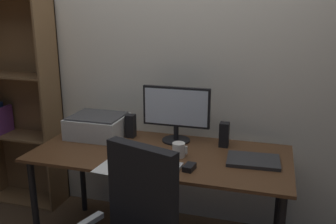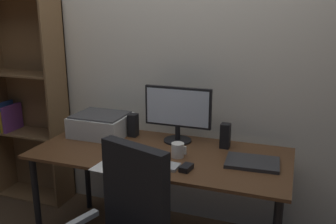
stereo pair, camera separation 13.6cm
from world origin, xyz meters
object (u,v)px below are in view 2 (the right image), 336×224
at_px(laptop, 252,162).
at_px(speaker_right, 225,136).
at_px(desk, 160,163).
at_px(bookshelf, 27,104).
at_px(keyboard, 156,164).
at_px(mouse, 186,168).
at_px(coffee_mug, 178,150).
at_px(speaker_left, 133,125).
at_px(monitor, 178,111).
at_px(printer, 101,124).

relative_size(laptop, speaker_right, 1.88).
height_order(desk, bookshelf, bookshelf).
bearing_deg(keyboard, mouse, 1.96).
xyz_separation_m(coffee_mug, bookshelf, (-1.52, 0.41, 0.07)).
bearing_deg(bookshelf, speaker_left, -7.77).
distance_m(keyboard, speaker_right, 0.56).
bearing_deg(bookshelf, mouse, -19.84).
height_order(speaker_right, bookshelf, bookshelf).
xyz_separation_m(keyboard, coffee_mug, (0.08, 0.17, 0.04)).
xyz_separation_m(mouse, speaker_left, (-0.55, 0.44, 0.07)).
bearing_deg(monitor, desk, -100.37).
distance_m(mouse, coffee_mug, 0.21).
bearing_deg(keyboard, desk, 106.72).
bearing_deg(mouse, laptop, 40.43).
distance_m(desk, speaker_right, 0.48).
bearing_deg(desk, keyboard, -76.09).
relative_size(laptop, printer, 0.80).
bearing_deg(laptop, desk, 177.33).
relative_size(keyboard, coffee_mug, 2.95).
xyz_separation_m(speaker_left, bookshelf, (-1.09, 0.15, 0.03)).
relative_size(desk, keyboard, 5.81).
relative_size(laptop, speaker_left, 1.88).
height_order(keyboard, coffee_mug, coffee_mug).
distance_m(keyboard, mouse, 0.20).
bearing_deg(desk, speaker_left, 143.02).
bearing_deg(coffee_mug, bookshelf, 164.78).
xyz_separation_m(printer, bookshelf, (-0.84, 0.20, 0.03)).
bearing_deg(speaker_left, printer, -168.40).
distance_m(desk, laptop, 0.61).
relative_size(coffee_mug, speaker_right, 0.58).
bearing_deg(speaker_left, laptop, -13.70).
height_order(mouse, printer, printer).
relative_size(monitor, keyboard, 1.66).
distance_m(desk, keyboard, 0.23).
xyz_separation_m(speaker_right, bookshelf, (-1.77, 0.15, 0.03)).
height_order(keyboard, bookshelf, bookshelf).
relative_size(monitor, speaker_left, 2.83).
xyz_separation_m(keyboard, mouse, (0.20, -0.00, 0.01)).
xyz_separation_m(mouse, coffee_mug, (-0.11, 0.18, 0.03)).
height_order(desk, speaker_left, speaker_left).
xyz_separation_m(keyboard, speaker_left, (-0.35, 0.44, 0.08)).
bearing_deg(coffee_mug, printer, 162.38).
height_order(coffee_mug, printer, printer).
bearing_deg(desk, speaker_right, 30.36).
bearing_deg(speaker_left, coffee_mug, -31.33).
distance_m(mouse, speaker_right, 0.47).
height_order(monitor, printer, monitor).
xyz_separation_m(desk, speaker_right, (0.39, 0.23, 0.16)).
xyz_separation_m(monitor, speaker_left, (-0.34, -0.01, -0.14)).
bearing_deg(mouse, desk, 147.38).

